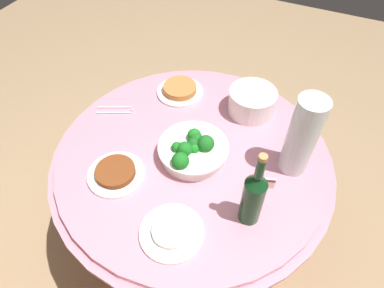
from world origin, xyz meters
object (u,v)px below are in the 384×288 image
(food_plate_peanuts, at_px, (180,90))
(label_placard_front, at_px, (268,183))
(broccoli_bowl, at_px, (193,150))
(wine_bottle, at_px, (253,196))
(plate_stack, at_px, (252,102))
(food_plate_rice, at_px, (172,232))
(decorative_fruit_vase, at_px, (301,140))
(food_plate_stir_fry, at_px, (116,173))
(serving_tongs, at_px, (116,110))

(food_plate_peanuts, relative_size, label_placard_front, 4.00)
(broccoli_bowl, xyz_separation_m, food_plate_peanuts, (0.22, -0.34, -0.03))
(wine_bottle, bearing_deg, plate_stack, -72.66)
(plate_stack, bearing_deg, broccoli_bowl, 70.64)
(wine_bottle, xyz_separation_m, food_plate_rice, (0.22, 0.17, -0.12))
(plate_stack, relative_size, label_placard_front, 3.82)
(decorative_fruit_vase, distance_m, food_plate_rice, 0.56)
(wine_bottle, distance_m, food_plate_peanuts, 0.72)
(broccoli_bowl, height_order, food_plate_rice, broccoli_bowl)
(decorative_fruit_vase, xyz_separation_m, food_plate_stir_fry, (0.60, 0.33, -0.14))
(broccoli_bowl, relative_size, label_placard_front, 5.09)
(decorative_fruit_vase, xyz_separation_m, food_plate_peanuts, (0.59, -0.21, -0.14))
(food_plate_peanuts, height_order, label_placard_front, label_placard_front)
(decorative_fruit_vase, height_order, food_plate_stir_fry, decorative_fruit_vase)
(plate_stack, xyz_separation_m, serving_tongs, (0.56, 0.26, -0.05))
(serving_tongs, relative_size, label_placard_front, 2.98)
(broccoli_bowl, relative_size, plate_stack, 1.33)
(broccoli_bowl, bearing_deg, serving_tongs, -13.41)
(food_plate_peanuts, bearing_deg, broccoli_bowl, 123.24)
(food_plate_rice, height_order, food_plate_peanuts, food_plate_peanuts)
(wine_bottle, bearing_deg, food_plate_rice, 38.34)
(food_plate_stir_fry, bearing_deg, food_plate_rice, 157.38)
(plate_stack, distance_m, food_plate_peanuts, 0.35)
(serving_tongs, xyz_separation_m, food_plate_peanuts, (-0.21, -0.23, 0.01))
(decorative_fruit_vase, xyz_separation_m, label_placard_front, (0.06, 0.14, -0.12))
(decorative_fruit_vase, bearing_deg, plate_stack, -43.56)
(label_placard_front, bearing_deg, wine_bottle, 80.38)
(broccoli_bowl, distance_m, wine_bottle, 0.34)
(food_plate_rice, bearing_deg, plate_stack, -94.35)
(food_plate_stir_fry, distance_m, food_plate_rice, 0.33)
(decorative_fruit_vase, height_order, label_placard_front, decorative_fruit_vase)
(decorative_fruit_vase, height_order, food_plate_rice, decorative_fruit_vase)
(plate_stack, distance_m, label_placard_front, 0.42)
(plate_stack, relative_size, decorative_fruit_vase, 0.62)
(plate_stack, relative_size, wine_bottle, 0.62)
(food_plate_rice, relative_size, food_plate_peanuts, 1.00)
(plate_stack, height_order, decorative_fruit_vase, decorative_fruit_vase)
(plate_stack, xyz_separation_m, decorative_fruit_vase, (-0.25, 0.24, 0.10))
(food_plate_stir_fry, distance_m, label_placard_front, 0.58)
(broccoli_bowl, xyz_separation_m, plate_stack, (-0.13, -0.36, 0.01))
(food_plate_rice, bearing_deg, serving_tongs, -40.62)
(plate_stack, bearing_deg, serving_tongs, 24.64)
(food_plate_rice, bearing_deg, broccoli_bowl, -77.44)
(food_plate_stir_fry, height_order, food_plate_peanuts, food_plate_peanuts)
(wine_bottle, bearing_deg, broccoli_bowl, -29.15)
(wine_bottle, xyz_separation_m, serving_tongs, (0.72, -0.26, -0.12))
(plate_stack, xyz_separation_m, wine_bottle, (-0.16, 0.52, 0.07))
(wine_bottle, distance_m, food_plate_stir_fry, 0.53)
(serving_tongs, bearing_deg, food_plate_stir_fry, 123.32)
(plate_stack, height_order, wine_bottle, wine_bottle)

